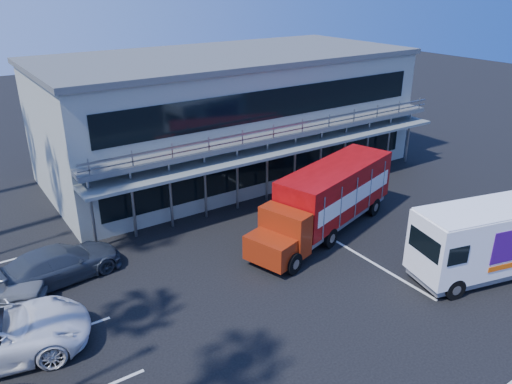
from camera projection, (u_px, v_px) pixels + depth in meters
ground at (362, 293)px, 19.57m from camera, size 120.00×120.00×0.00m
building at (229, 113)px, 31.06m from camera, size 22.40×12.00×7.30m
red_truck at (328, 198)px, 23.78m from camera, size 9.60×4.79×3.16m
white_van at (488, 240)px, 20.12m from camera, size 6.70×3.66×3.11m
parked_car_d at (60, 264)px, 20.19m from camera, size 5.16×2.62×1.43m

